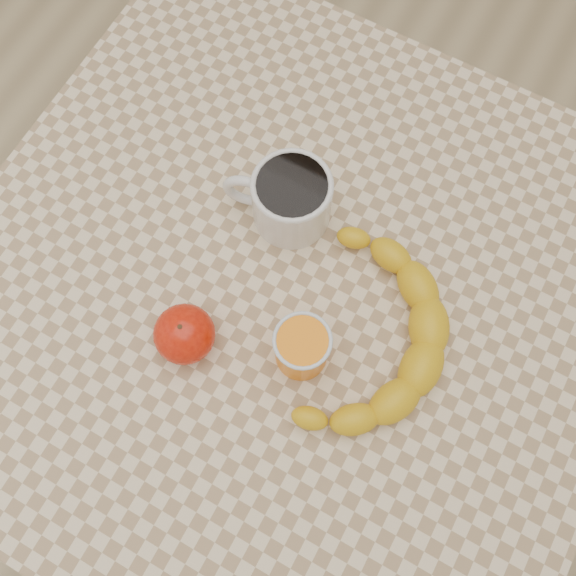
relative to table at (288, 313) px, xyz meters
The scene contains 6 objects.
ground 0.66m from the table, ahead, with size 3.00×3.00×0.00m, color tan.
table is the anchor object (origin of this frame).
coffee_mug 0.17m from the table, 117.88° to the left, with size 0.14×0.12×0.08m.
orange_juice_glass 0.15m from the table, 49.69° to the right, with size 0.06×0.06×0.07m.
apple 0.17m from the table, 124.44° to the right, with size 0.09×0.09×0.06m.
banana 0.15m from the table, ahead, with size 0.22×0.31×0.05m, color gold, non-canonical shape.
Camera 1 is at (0.11, -0.20, 1.47)m, focal length 40.00 mm.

